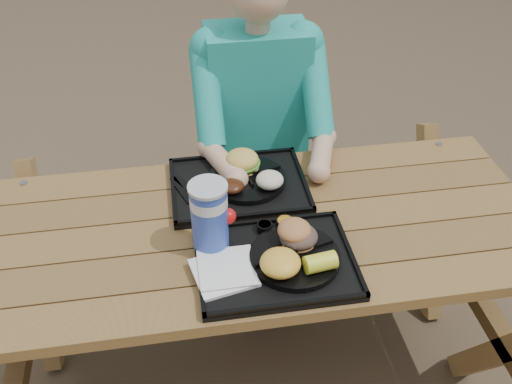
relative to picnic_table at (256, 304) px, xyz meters
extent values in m
plane|color=#999999|center=(0.00, 0.00, -0.38)|extent=(60.00, 60.00, 0.00)
cube|color=black|center=(0.03, -0.18, 0.39)|extent=(0.45, 0.35, 0.02)
cube|color=black|center=(-0.03, 0.19, 0.39)|extent=(0.45, 0.35, 0.02)
cylinder|color=black|center=(0.08, -0.19, 0.41)|extent=(0.26, 0.26, 0.02)
cylinder|color=black|center=(0.00, 0.20, 0.41)|extent=(0.26, 0.26, 0.02)
cube|color=white|center=(-0.13, -0.21, 0.40)|extent=(0.19, 0.19, 0.02)
cylinder|color=#1533A3|center=(-0.15, -0.09, 0.50)|extent=(0.10, 0.10, 0.21)
cylinder|color=black|center=(0.02, -0.05, 0.41)|extent=(0.05, 0.05, 0.03)
cylinder|color=orange|center=(0.08, -0.05, 0.41)|extent=(0.06, 0.06, 0.03)
ellipsoid|color=yellow|center=(0.03, -0.24, 0.44)|extent=(0.11, 0.11, 0.06)
cube|color=black|center=(-0.20, 0.19, 0.40)|extent=(0.10, 0.15, 0.01)
ellipsoid|color=#441E0D|center=(-0.06, 0.13, 0.43)|extent=(0.08, 0.08, 0.04)
ellipsoid|color=#EDE2C9|center=(0.07, 0.14, 0.44)|extent=(0.09, 0.09, 0.05)
camera|label=1|loc=(-0.21, -1.32, 1.56)|focal=40.00mm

